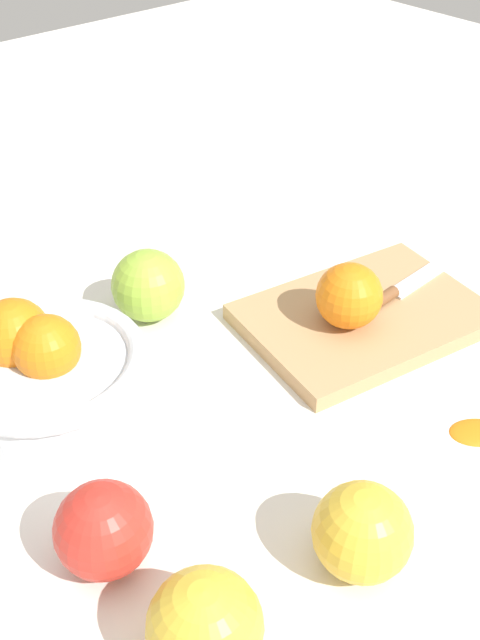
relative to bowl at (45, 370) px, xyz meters
The scene contains 10 objects.
ground_plane 0.22m from the bowl, 37.59° to the right, with size 2.40×2.40×0.00m, color silver.
bowl is the anchor object (origin of this frame).
cutting_board 0.34m from the bowl, 19.05° to the right, with size 0.25×0.18×0.02m, color tan.
orange_on_board 0.31m from the bowl, 21.30° to the right, with size 0.07×0.07×0.07m, color orange.
knife 0.39m from the bowl, 16.86° to the right, with size 0.16×0.03×0.01m.
apple_back_center 0.16m from the bowl, 19.26° to the left, with size 0.08×0.08×0.08m, color #8EB738.
apple_front_left 0.19m from the bowl, 106.75° to the right, with size 0.08×0.08×0.08m, color red.
apple_front_left_2 0.33m from the bowl, 74.23° to the right, with size 0.08×0.08×0.08m, color gold.
apple_front_left_3 0.30m from the bowl, 99.22° to the right, with size 0.08×0.08×0.08m, color gold.
citrus_peel 0.40m from the bowl, 46.44° to the right, with size 0.05×0.04×0.01m, color orange.
Camera 1 is at (-0.39, -0.39, 0.51)m, focal length 42.80 mm.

